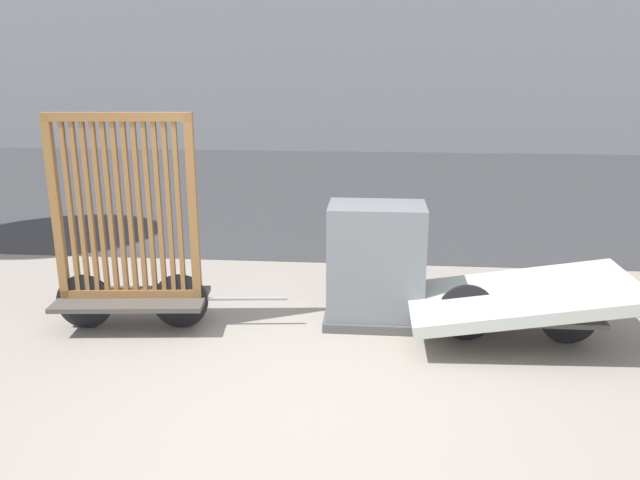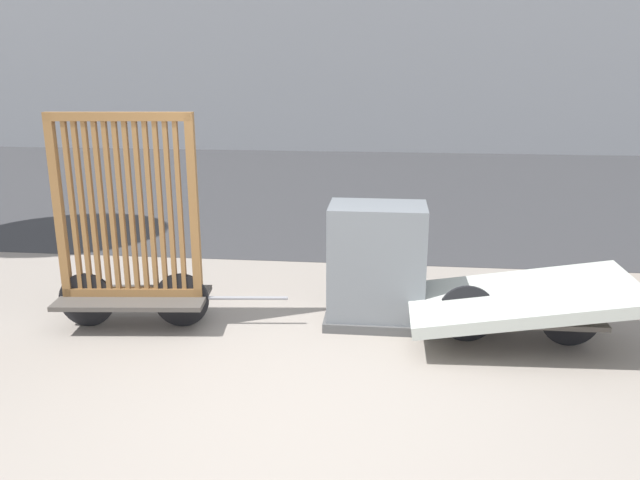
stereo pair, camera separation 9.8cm
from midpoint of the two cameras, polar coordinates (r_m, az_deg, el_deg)
ground_plane at (r=4.18m, az=-2.33°, el=-15.80°), size 60.00×60.00×0.00m
road_strip at (r=11.87m, az=2.71°, el=5.01°), size 56.00×9.71×0.01m
bike_cart_with_bedframe at (r=5.46m, az=-17.57°, el=-0.78°), size 1.97×0.68×1.83m
bike_cart_with_mattress at (r=5.28m, az=17.26°, el=-5.22°), size 2.21×1.05×0.57m
utility_cabinet at (r=5.41m, az=4.61°, el=-2.66°), size 0.88×0.60×1.06m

